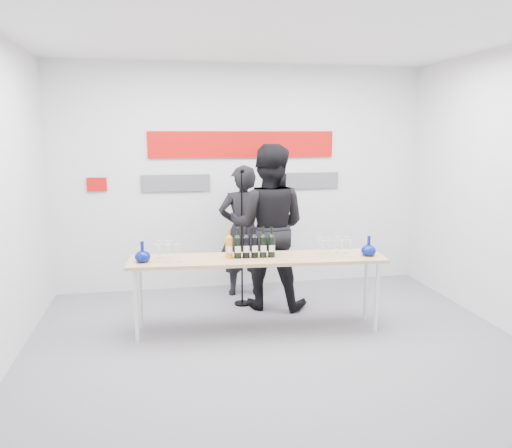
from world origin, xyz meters
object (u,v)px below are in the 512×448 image
tasting_table (258,263)px  presenter_right (268,227)px  mic_stand (242,264)px  presenter_left (243,231)px

tasting_table → presenter_right: size_ratio=1.38×
presenter_right → mic_stand: bearing=3.3°
presenter_left → mic_stand: bearing=82.2°
presenter_right → presenter_left: bearing=-44.8°
mic_stand → presenter_left: bearing=62.0°
tasting_table → presenter_left: bearing=92.5°
tasting_table → mic_stand: size_ratio=1.62×
mic_stand → tasting_table: bearing=-104.8°
presenter_left → presenter_right: presenter_right is taller
presenter_left → mic_stand: size_ratio=1.01×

